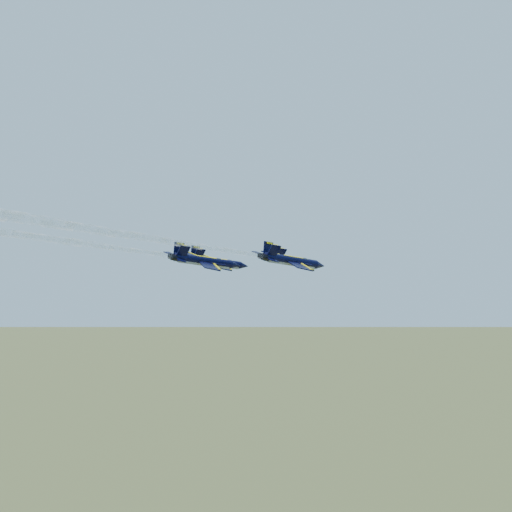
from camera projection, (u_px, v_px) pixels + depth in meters
The scene contains 4 objects.
jet_lead at pixel (297, 262), 109.22m from camera, with size 10.42×14.75×4.35m.
jet_left at pixel (218, 262), 110.76m from camera, with size 10.42×14.75×4.35m.
jet_right at pixel (292, 261), 94.74m from camera, with size 10.42×14.75×4.35m.
jet_slot at pixel (205, 261), 96.98m from camera, with size 10.42×14.75×4.35m.
Camera 1 is at (52.46, -90.53, 99.94)m, focal length 40.00 mm.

